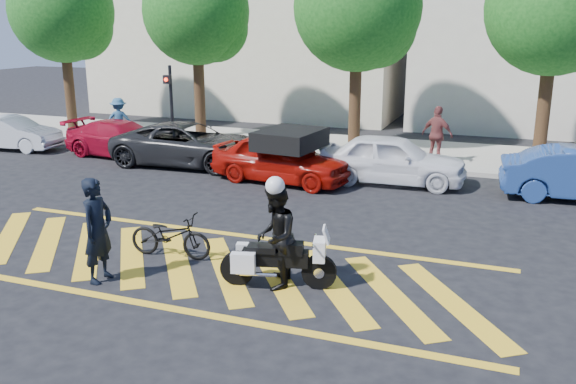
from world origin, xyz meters
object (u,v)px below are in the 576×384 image
(police_motorcycle, at_px, (276,260))
(officer_moto, at_px, (275,237))
(bicycle, at_px, (170,235))
(parked_mid_left, at_px, (189,144))
(parked_left, at_px, (122,139))
(officer_bike, at_px, (98,230))
(parked_mid_right, at_px, (392,159))
(red_convertible, at_px, (281,158))
(parked_far_left, at_px, (11,133))

(police_motorcycle, distance_m, officer_moto, 0.45)
(bicycle, xyz_separation_m, parked_mid_left, (-3.84, 7.61, 0.26))
(parked_left, bearing_deg, officer_bike, -141.81)
(parked_mid_left, bearing_deg, officer_moto, -144.57)
(parked_mid_left, bearing_deg, bicycle, -155.85)
(officer_moto, height_order, parked_mid_left, officer_moto)
(officer_bike, height_order, parked_left, officer_bike)
(bicycle, bearing_deg, police_motorcycle, -107.16)
(officer_bike, xyz_separation_m, parked_mid_right, (3.74, 9.11, -0.25))
(red_convertible, bearing_deg, parked_mid_right, -65.60)
(police_motorcycle, distance_m, parked_left, 12.74)
(parked_left, distance_m, parked_mid_left, 2.99)
(police_motorcycle, xyz_separation_m, parked_left, (-9.39, 8.60, 0.13))
(officer_bike, height_order, parked_mid_right, officer_bike)
(bicycle, distance_m, parked_mid_right, 8.23)
(red_convertible, distance_m, parked_mid_left, 3.89)
(bicycle, height_order, police_motorcycle, police_motorcycle)
(bicycle, relative_size, police_motorcycle, 0.84)
(red_convertible, relative_size, parked_mid_right, 0.99)
(police_motorcycle, height_order, parked_mid_right, parked_mid_right)
(officer_bike, distance_m, red_convertible, 8.13)
(red_convertible, distance_m, parked_mid_right, 3.35)
(parked_left, bearing_deg, officer_moto, -127.34)
(red_convertible, distance_m, parked_far_left, 11.53)
(officer_bike, distance_m, police_motorcycle, 3.37)
(officer_bike, distance_m, parked_left, 11.34)
(police_motorcycle, height_order, officer_moto, officer_moto)
(officer_moto, relative_size, parked_left, 0.44)
(police_motorcycle, distance_m, parked_far_left, 16.36)
(officer_bike, relative_size, officer_moto, 1.03)
(officer_bike, relative_size, police_motorcycle, 0.94)
(red_convertible, height_order, parked_far_left, red_convertible)
(officer_moto, xyz_separation_m, parked_mid_right, (0.54, 8.20, -0.22))
(officer_bike, height_order, bicycle, officer_bike)
(police_motorcycle, bearing_deg, bicycle, 153.35)
(officer_bike, height_order, red_convertible, officer_bike)
(parked_mid_left, xyz_separation_m, parked_mid_right, (6.96, 0.00, 0.03))
(officer_bike, height_order, parked_far_left, officer_bike)
(red_convertible, distance_m, parked_left, 6.87)
(red_convertible, bearing_deg, bicycle, -172.34)
(parked_mid_left, bearing_deg, parked_mid_right, -92.61)
(officer_moto, bearing_deg, parked_mid_left, -155.53)
(parked_left, relative_size, parked_mid_right, 1.01)
(parked_left, relative_size, parked_mid_left, 0.85)
(police_motorcycle, bearing_deg, parked_mid_left, 114.51)
(bicycle, relative_size, officer_moto, 0.92)
(parked_far_left, height_order, parked_left, parked_left)
(parked_left, bearing_deg, parked_mid_left, -92.34)
(bicycle, height_order, red_convertible, red_convertible)
(police_motorcycle, xyz_separation_m, parked_far_left, (-14.16, 8.21, 0.11))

